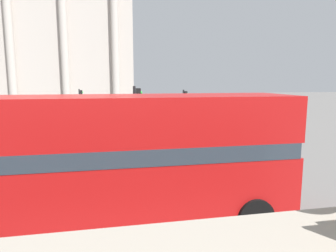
{
  "coord_description": "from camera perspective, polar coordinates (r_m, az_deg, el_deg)",
  "views": [
    {
      "loc": [
        -1.09,
        -2.51,
        4.36
      ],
      "look_at": [
        2.39,
        15.15,
        1.63
      ],
      "focal_mm": 32.0,
      "sensor_mm": 36.0,
      "label": 1
    }
  ],
  "objects": [
    {
      "name": "double_decker_bus",
      "position": [
        8.82,
        -8.66,
        -5.5
      ],
      "size": [
        10.05,
        2.67,
        3.94
      ],
      "rotation": [
        0.0,
        0.0,
        0.13
      ],
      "color": "black",
      "rests_on": "ground_plane"
    },
    {
      "name": "plaza_building_left",
      "position": [
        46.59,
        -21.57,
        14.61
      ],
      "size": [
        22.65,
        16.23,
        19.37
      ],
      "color": "#BCB2A8",
      "rests_on": "ground_plane"
    },
    {
      "name": "traffic_light_mid",
      "position": [
        22.65,
        3.13,
        3.69
      ],
      "size": [
        0.42,
        0.24,
        3.69
      ],
      "color": "black",
      "rests_on": "ground_plane"
    },
    {
      "name": "pedestrian_olive",
      "position": [
        23.56,
        10.88,
        0.16
      ],
      "size": [
        0.32,
        0.32,
        1.66
      ],
      "rotation": [
        0.0,
        0.0,
        3.81
      ],
      "color": "#282B33",
      "rests_on": "ground_plane"
    },
    {
      "name": "traffic_light_near",
      "position": [
        13.63,
        -6.06,
        1.5
      ],
      "size": [
        0.42,
        0.24,
        4.12
      ],
      "color": "black",
      "rests_on": "ground_plane"
    },
    {
      "name": "pedestrian_yellow",
      "position": [
        18.28,
        -28.34,
        -3.17
      ],
      "size": [
        0.32,
        0.32,
        1.65
      ],
      "rotation": [
        0.0,
        0.0,
        2.64
      ],
      "color": "#282B33",
      "rests_on": "ground_plane"
    },
    {
      "name": "traffic_light_far",
      "position": [
        29.36,
        -16.33,
        4.37
      ],
      "size": [
        0.42,
        0.24,
        3.59
      ],
      "color": "black",
      "rests_on": "ground_plane"
    },
    {
      "name": "pedestrian_grey",
      "position": [
        20.71,
        -19.27,
        -1.46
      ],
      "size": [
        0.32,
        0.32,
        1.59
      ],
      "rotation": [
        0.0,
        0.0,
        5.86
      ],
      "color": "#282B33",
      "rests_on": "ground_plane"
    }
  ]
}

